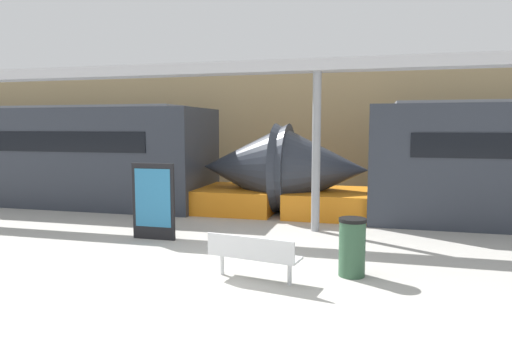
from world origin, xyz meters
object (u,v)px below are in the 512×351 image
(train_right, at_px, (21,156))
(trash_bin, at_px, (352,247))
(support_column_near, at_px, (316,153))
(bench_near, at_px, (253,253))
(poster_board, at_px, (153,201))

(train_right, bearing_deg, trash_bin, -25.26)
(train_right, xyz_separation_m, trash_bin, (11.40, -5.38, -1.02))
(trash_bin, bearing_deg, support_column_near, 107.57)
(bench_near, xyz_separation_m, support_column_near, (0.54, 3.91, 1.45))
(trash_bin, bearing_deg, train_right, 154.74)
(train_right, bearing_deg, bench_near, -31.64)
(trash_bin, height_order, support_column_near, support_column_near)
(bench_near, distance_m, trash_bin, 1.71)
(train_right, relative_size, poster_board, 10.71)
(bench_near, relative_size, trash_bin, 1.61)
(trash_bin, xyz_separation_m, poster_board, (-4.45, 1.47, 0.37))
(train_right, bearing_deg, poster_board, -29.32)
(train_right, height_order, support_column_near, support_column_near)
(bench_near, relative_size, support_column_near, 0.42)
(bench_near, height_order, trash_bin, trash_bin)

